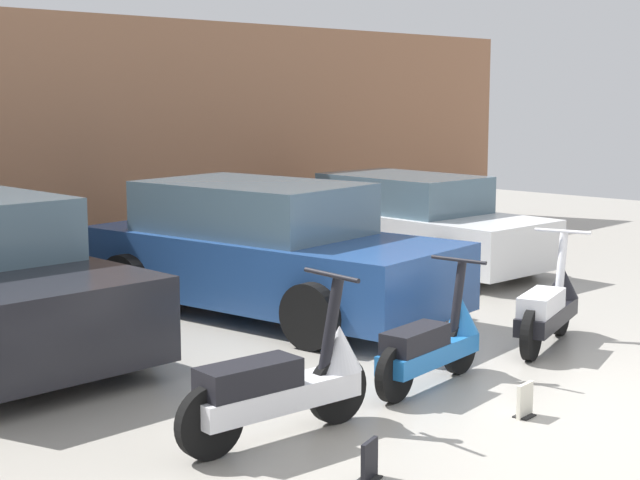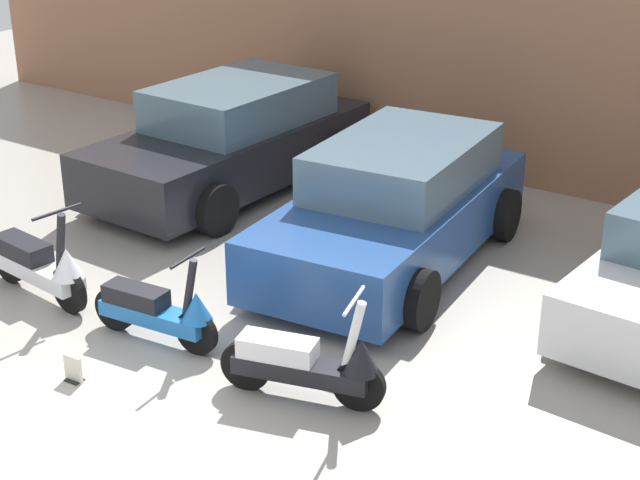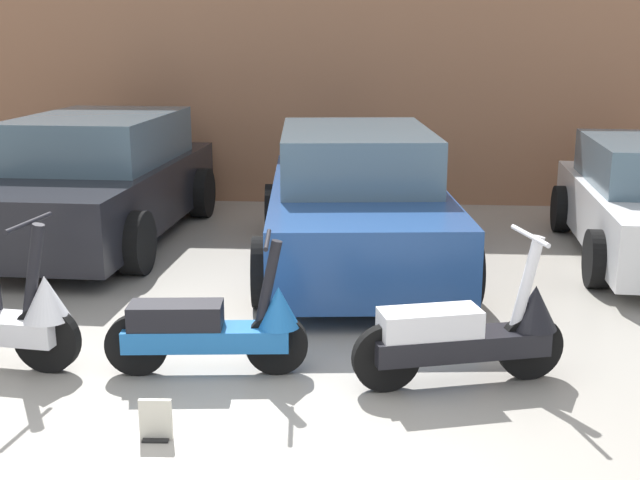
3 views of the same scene
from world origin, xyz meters
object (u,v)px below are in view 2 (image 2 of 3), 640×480
scooter_front_left (40,264)px  scooter_front_center (309,363)px  placard_near_right_scooter (73,370)px  scooter_front_right (159,310)px  car_rear_center (395,206)px  car_rear_left (232,139)px

scooter_front_left → scooter_front_center: (3.53, -0.04, -0.02)m
scooter_front_center → scooter_front_left: bearing=164.0°
scooter_front_left → placard_near_right_scooter: 1.87m
placard_near_right_scooter → scooter_front_right: bearing=80.1°
car_rear_center → placard_near_right_scooter: bearing=-20.8°
scooter_front_right → car_rear_left: car_rear_left is taller
scooter_front_right → scooter_front_center: (1.81, -0.03, 0.02)m
scooter_front_left → scooter_front_right: scooter_front_left is taller
scooter_front_center → placard_near_right_scooter: bearing=-169.5°
scooter_front_right → scooter_front_center: scooter_front_center is taller
scooter_front_left → scooter_front_right: bearing=6.4°
car_rear_left → scooter_front_center: bearing=47.6°
scooter_front_center → car_rear_center: size_ratio=0.34×
car_rear_left → car_rear_center: size_ratio=1.00×
car_rear_center → scooter_front_left: bearing=-47.0°
car_rear_left → placard_near_right_scooter: (2.04, -4.86, -0.59)m
scooter_front_left → car_rear_center: size_ratio=0.37×
scooter_front_center → placard_near_right_scooter: (-1.98, -0.96, -0.27)m
scooter_front_right → car_rear_left: (-2.21, 3.87, 0.34)m
scooter_front_right → placard_near_right_scooter: scooter_front_right is taller
scooter_front_center → placard_near_right_scooter: size_ratio=5.81×
scooter_front_right → car_rear_center: bearing=67.6°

